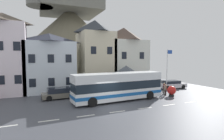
{
  "coord_description": "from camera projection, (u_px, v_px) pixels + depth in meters",
  "views": [
    {
      "loc": [
        -6.7,
        -15.87,
        5.04
      ],
      "look_at": [
        2.34,
        5.59,
        3.36
      ],
      "focal_mm": 28.36,
      "sensor_mm": 36.0,
      "label": 1
    }
  ],
  "objects": [
    {
      "name": "townhouse_03",
      "position": [
        124.0,
        57.0,
        31.42
      ],
      "size": [
        6.47,
        6.78,
        10.21
      ],
      "color": "silver",
      "rests_on": "ground_plane"
    },
    {
      "name": "parked_car_01",
      "position": [
        60.0,
        93.0,
        21.63
      ],
      "size": [
        4.48,
        2.12,
        1.33
      ],
      "rotation": [
        0.0,
        0.0,
        0.06
      ],
      "color": "#6F695C",
      "rests_on": "ground_plane"
    },
    {
      "name": "townhouse_00",
      "position": [
        4.0,
        54.0,
        23.57
      ],
      "size": [
        5.55,
        5.19,
        10.9
      ],
      "color": "white",
      "rests_on": "ground_plane"
    },
    {
      "name": "pedestrian_01",
      "position": [
        165.0,
        89.0,
        23.26
      ],
      "size": [
        0.36,
        0.36,
        1.55
      ],
      "color": "#38332D",
      "rests_on": "ground_plane"
    },
    {
      "name": "pedestrian_00",
      "position": [
        164.0,
        88.0,
        24.22
      ],
      "size": [
        0.34,
        0.33,
        1.58
      ],
      "color": "#38332D",
      "rests_on": "ground_plane"
    },
    {
      "name": "transit_bus",
      "position": [
        118.0,
        87.0,
        20.54
      ],
      "size": [
        10.93,
        3.19,
        3.22
      ],
      "rotation": [
        0.0,
        0.0,
        0.07
      ],
      "color": "white",
      "rests_on": "ground_plane"
    },
    {
      "name": "ground_plane",
      "position": [
        112.0,
        108.0,
        17.55
      ],
      "size": [
        40.0,
        60.0,
        0.07
      ],
      "color": "#494C53"
    },
    {
      "name": "harbour_buoy",
      "position": [
        172.0,
        91.0,
        22.72
      ],
      "size": [
        1.11,
        1.11,
        1.36
      ],
      "color": "black",
      "rests_on": "ground_plane"
    },
    {
      "name": "hilltop_castle",
      "position": [
        70.0,
        40.0,
        45.42
      ],
      "size": [
        37.05,
        37.05,
        24.09
      ],
      "color": "#66604C",
      "rests_on": "ground_plane"
    },
    {
      "name": "townhouse_02",
      "position": [
        95.0,
        54.0,
        29.28
      ],
      "size": [
        5.08,
        6.67,
        11.11
      ],
      "color": "beige",
      "rests_on": "ground_plane"
    },
    {
      "name": "flagpole",
      "position": [
        167.0,
        66.0,
        27.14
      ],
      "size": [
        0.95,
        0.1,
        6.2
      ],
      "color": "silver",
      "rests_on": "ground_plane"
    },
    {
      "name": "parked_car_02",
      "position": [
        172.0,
        84.0,
        28.66
      ],
      "size": [
        4.58,
        2.28,
        1.28
      ],
      "rotation": [
        0.0,
        0.0,
        -0.09
      ],
      "color": "silver",
      "rests_on": "ground_plane"
    },
    {
      "name": "townhouse_01",
      "position": [
        50.0,
        62.0,
        26.17
      ],
      "size": [
        6.94,
        5.76,
        8.55
      ],
      "color": "silver",
      "rests_on": "ground_plane"
    },
    {
      "name": "public_bench",
      "position": [
        133.0,
        86.0,
        28.35
      ],
      "size": [
        1.78,
        0.48,
        0.87
      ],
      "color": "#33473D",
      "rests_on": "ground_plane"
    },
    {
      "name": "bus_shelter",
      "position": [
        126.0,
        71.0,
        25.57
      ],
      "size": [
        3.6,
        3.6,
        3.85
      ],
      "color": "#473D33",
      "rests_on": "ground_plane"
    }
  ]
}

